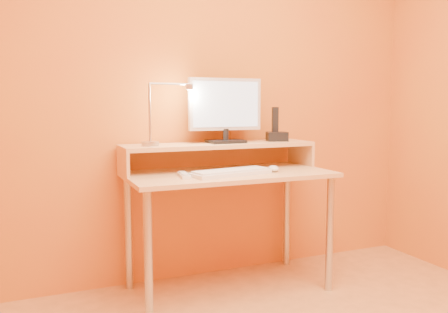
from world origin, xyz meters
name	(u,v)px	position (x,y,z in m)	size (l,w,h in m)	color
wall_back	(209,84)	(0.00, 1.50, 1.25)	(3.00, 0.04, 2.50)	orange
desk_leg_fl	(148,258)	(-0.55, 0.93, 0.35)	(0.04, 0.04, 0.69)	#B7B7BB
desk_leg_fr	(330,234)	(0.55, 0.93, 0.35)	(0.04, 0.04, 0.69)	#B7B7BB
desk_leg_bl	(128,233)	(-0.55, 1.43, 0.35)	(0.04, 0.04, 0.69)	#B7B7BB
desk_leg_br	(287,216)	(0.55, 1.43, 0.35)	(0.04, 0.04, 0.69)	#B7B7BB
desk_lower	(229,174)	(0.00, 1.18, 0.71)	(1.20, 0.60, 0.03)	#E5AE75
shelf_riser_left	(123,163)	(-0.59, 1.33, 0.79)	(0.02, 0.30, 0.14)	#E5AE75
shelf_riser_right	(301,154)	(0.59, 1.33, 0.79)	(0.02, 0.30, 0.14)	#E5AE75
desk_shelf	(219,145)	(0.00, 1.33, 0.87)	(1.20, 0.30, 0.03)	#E5AE75
monitor_foot	(226,141)	(0.05, 1.33, 0.89)	(0.22, 0.16, 0.02)	black
monitor_neck	(226,134)	(0.05, 1.33, 0.93)	(0.04, 0.04, 0.07)	black
monitor_panel	(225,104)	(0.05, 1.34, 1.12)	(0.47, 0.04, 0.32)	silver
monitor_back	(224,104)	(0.05, 1.36, 1.12)	(0.42, 0.01, 0.27)	black
monitor_screen	(226,104)	(0.05, 1.32, 1.12)	(0.43, 0.00, 0.28)	#ACC7E6
lamp_base	(150,144)	(-0.44, 1.30, 0.89)	(0.10, 0.10, 0.03)	#B7B7BB
lamp_post	(150,113)	(-0.44, 1.30, 1.07)	(0.01, 0.01, 0.33)	#B7B7BB
lamp_arm	(170,84)	(-0.32, 1.30, 1.24)	(0.01, 0.01, 0.24)	#B7B7BB
lamp_head	(189,87)	(-0.20, 1.30, 1.22)	(0.04, 0.04, 0.03)	#B7B7BB
lamp_bulb	(190,90)	(-0.20, 1.30, 1.20)	(0.03, 0.03, 0.00)	#FFEAC6
phone_dock	(277,136)	(0.41, 1.33, 0.91)	(0.13, 0.10, 0.06)	black
phone_handset	(275,120)	(0.39, 1.33, 1.02)	(0.04, 0.03, 0.16)	black
phone_led	(287,137)	(0.45, 1.28, 0.91)	(0.01, 0.00, 0.04)	#3082F0
keyboard	(231,173)	(-0.03, 1.07, 0.73)	(0.47, 0.15, 0.02)	silver
mouse	(273,168)	(0.25, 1.09, 0.74)	(0.06, 0.11, 0.04)	silver
remote_control	(184,175)	(-0.30, 1.10, 0.73)	(0.05, 0.17, 0.02)	silver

